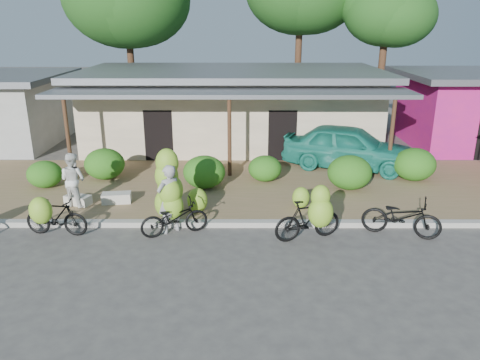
# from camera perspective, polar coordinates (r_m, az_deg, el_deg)

# --- Properties ---
(ground) EXTENTS (100.00, 100.00, 0.00)m
(ground) POSITION_cam_1_polar(r_m,az_deg,el_deg) (11.04, -2.00, -9.91)
(ground) COLOR #484643
(ground) RESTS_ON ground
(sidewalk) EXTENTS (60.00, 6.00, 0.12)m
(sidewalk) POSITION_cam_1_polar(r_m,az_deg,el_deg) (15.59, -1.35, -0.89)
(sidewalk) COLOR #916F4E
(sidewalk) RESTS_ON ground
(curb) EXTENTS (60.00, 0.25, 0.15)m
(curb) POSITION_cam_1_polar(r_m,az_deg,el_deg) (12.80, -1.68, -5.33)
(curb) COLOR #A8A399
(curb) RESTS_ON ground
(shop_main) EXTENTS (13.00, 8.50, 3.35)m
(shop_main) POSITION_cam_1_polar(r_m,az_deg,el_deg) (20.92, -0.97, 8.89)
(shop_main) COLOR beige
(shop_main) RESTS_ON ground
(shop_pink) EXTENTS (6.00, 6.00, 3.25)m
(shop_pink) POSITION_cam_1_polar(r_m,az_deg,el_deg) (23.29, 26.10, 7.88)
(shop_pink) COLOR #C81E6F
(shop_pink) RESTS_ON ground
(tree_near_right) EXTENTS (4.39, 4.21, 7.53)m
(tree_near_right) POSITION_cam_1_polar(r_m,az_deg,el_deg) (25.27, 16.99, 19.30)
(tree_near_right) COLOR #4A321D
(tree_near_right) RESTS_ON ground
(hedge_0) EXTENTS (1.14, 1.02, 0.89)m
(hedge_0) POSITION_cam_1_polar(r_m,az_deg,el_deg) (16.57, -22.72, 0.65)
(hedge_0) COLOR #195E15
(hedge_0) RESTS_ON sidewalk
(hedge_1) EXTENTS (1.38, 1.24, 1.07)m
(hedge_1) POSITION_cam_1_polar(r_m,az_deg,el_deg) (16.75, -16.18, 1.90)
(hedge_1) COLOR #195E15
(hedge_1) RESTS_ON sidewalk
(hedge_2) EXTENTS (1.38, 1.24, 1.07)m
(hedge_2) POSITION_cam_1_polar(r_m,az_deg,el_deg) (15.26, -4.38, 0.98)
(hedge_2) COLOR #195E15
(hedge_2) RESTS_ON sidewalk
(hedge_3) EXTENTS (1.13, 1.02, 0.89)m
(hedge_3) POSITION_cam_1_polar(r_m,az_deg,el_deg) (15.92, 3.06, 1.41)
(hedge_3) COLOR #195E15
(hedge_3) RESTS_ON sidewalk
(hedge_4) EXTENTS (1.43, 1.29, 1.11)m
(hedge_4) POSITION_cam_1_polar(r_m,az_deg,el_deg) (15.50, 13.22, 0.90)
(hedge_4) COLOR #195E15
(hedge_4) RESTS_ON sidewalk
(hedge_5) EXTENTS (1.43, 1.29, 1.12)m
(hedge_5) POSITION_cam_1_polar(r_m,az_deg,el_deg) (17.03, 20.50, 1.79)
(hedge_5) COLOR #195E15
(hedge_5) RESTS_ON sidewalk
(bike_left) EXTENTS (1.71, 1.21, 1.30)m
(bike_left) POSITION_cam_1_polar(r_m,az_deg,el_deg) (12.90, -21.80, -4.09)
(bike_left) COLOR black
(bike_left) RESTS_ON ground
(bike_center) EXTENTS (1.88, 1.43, 2.19)m
(bike_center) POSITION_cam_1_polar(r_m,az_deg,el_deg) (12.39, -8.42, -2.44)
(bike_center) COLOR black
(bike_center) RESTS_ON ground
(bike_right) EXTENTS (1.86, 1.39, 1.67)m
(bike_right) POSITION_cam_1_polar(r_m,az_deg,el_deg) (11.81, 8.64, -4.44)
(bike_right) COLOR black
(bike_right) RESTS_ON ground
(bike_far_right) EXTENTS (2.11, 1.34, 1.05)m
(bike_far_right) POSITION_cam_1_polar(r_m,az_deg,el_deg) (12.78, 19.07, -4.26)
(bike_far_right) COLOR black
(bike_far_right) RESTS_ON ground
(loose_banana_a) EXTENTS (0.53, 0.45, 0.66)m
(loose_banana_a) POSITION_cam_1_polar(r_m,az_deg,el_deg) (13.74, -8.29, -2.11)
(loose_banana_a) COLOR #84C330
(loose_banana_a) RESTS_ON sidewalk
(loose_banana_b) EXTENTS (0.58, 0.49, 0.72)m
(loose_banana_b) POSITION_cam_1_polar(r_m,az_deg,el_deg) (13.35, -5.23, -2.47)
(loose_banana_b) COLOR #84C330
(loose_banana_b) RESTS_ON sidewalk
(loose_banana_c) EXTENTS (0.51, 0.43, 0.63)m
(loose_banana_c) POSITION_cam_1_polar(r_m,az_deg,el_deg) (13.74, 7.44, -2.12)
(loose_banana_c) COLOR #84C330
(loose_banana_c) RESTS_ON sidewalk
(sack_near) EXTENTS (0.90, 0.51, 0.30)m
(sack_near) POSITION_cam_1_polar(r_m,az_deg,el_deg) (14.55, -14.81, -2.12)
(sack_near) COLOR beige
(sack_near) RESTS_ON sidewalk
(sack_far) EXTENTS (0.83, 0.61, 0.28)m
(sack_far) POSITION_cam_1_polar(r_m,az_deg,el_deg) (14.74, -19.14, -2.31)
(sack_far) COLOR beige
(sack_far) RESTS_ON sidewalk
(vendor) EXTENTS (0.81, 0.77, 1.86)m
(vendor) POSITION_cam_1_polar(r_m,az_deg,el_deg) (12.27, -8.62, -2.31)
(vendor) COLOR #959595
(vendor) RESTS_ON ground
(bystander) EXTENTS (0.96, 0.86, 1.61)m
(bystander) POSITION_cam_1_polar(r_m,az_deg,el_deg) (14.47, -19.70, 0.04)
(bystander) COLOR silver
(bystander) RESTS_ON sidewalk
(teal_van) EXTENTS (5.14, 3.48, 1.63)m
(teal_van) POSITION_cam_1_polar(r_m,az_deg,el_deg) (17.69, 13.13, 3.96)
(teal_van) COLOR #1C7F6C
(teal_van) RESTS_ON sidewalk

